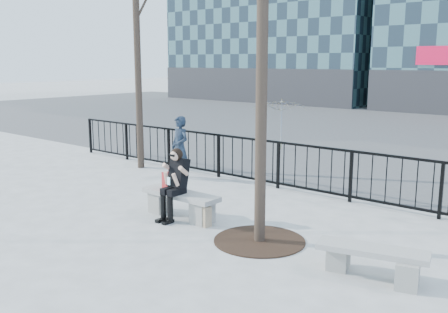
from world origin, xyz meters
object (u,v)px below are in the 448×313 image
Objects in this scene: bench_main at (181,202)px; standing_man at (180,147)px; bench_second at (372,259)px; seated_woman at (174,184)px.

standing_man is (-2.27, 2.30, 0.48)m from bench_main.
bench_main is 3.27m from standing_man.
bench_main is 3.89m from bench_second.
bench_main is at bearing 90.00° from seated_woman.
bench_second is at bearing -12.43° from standing_man.
standing_man is (-6.16, 2.57, 0.52)m from bench_second.
bench_main is 1.12× the size of bench_second.
bench_main reaches higher than bench_second.
standing_man reaches higher than bench_main.
bench_second is at bearing -1.60° from seated_woman.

